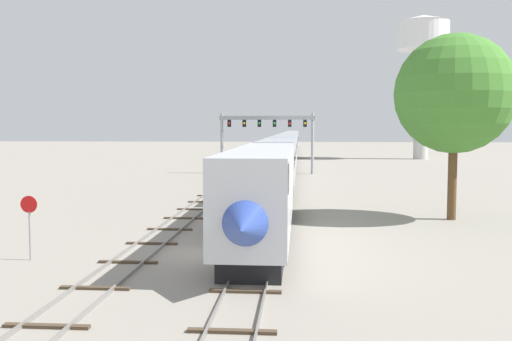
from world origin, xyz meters
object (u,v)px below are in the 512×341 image
object	(u,v)px
water_tower	(423,47)
stop_sign	(29,218)
passenger_train	(288,147)
signal_gantry	(267,129)
trackside_tree_left	(455,94)

from	to	relation	value
water_tower	stop_sign	distance (m)	91.49
stop_sign	passenger_train	bearing A→B (deg)	81.83
signal_gantry	stop_sign	xyz separation A→B (m)	(-7.75, -47.93, -3.79)
water_tower	trackside_tree_left	size ratio (longest dim) A/B	2.22
signal_gantry	stop_sign	size ratio (longest dim) A/B	4.20
passenger_train	signal_gantry	world-z (taller)	signal_gantry
trackside_tree_left	signal_gantry	bearing A→B (deg)	111.54
passenger_train	water_tower	distance (m)	32.71
passenger_train	water_tower	bearing A→B (deg)	28.68
stop_sign	signal_gantry	bearing A→B (deg)	80.82
water_tower	stop_sign	size ratio (longest dim) A/B	9.07
passenger_train	water_tower	xyz separation A→B (m)	(24.09, 13.18, 17.77)
stop_sign	trackside_tree_left	size ratio (longest dim) A/B	0.25
signal_gantry	passenger_train	bearing A→B (deg)	84.09
water_tower	trackside_tree_left	xyz separation A→B (m)	(-12.49, -70.02, -12.41)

